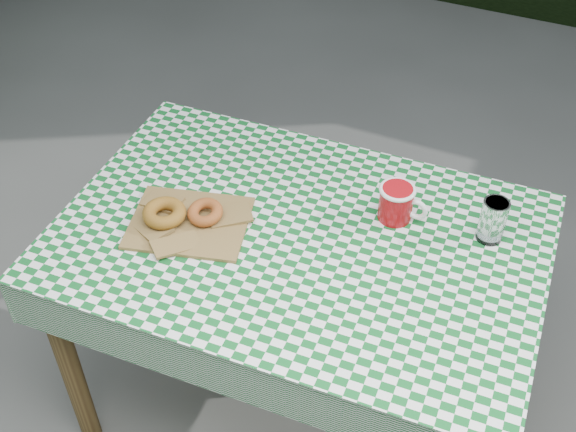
% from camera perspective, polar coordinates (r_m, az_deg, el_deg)
% --- Properties ---
extents(ground, '(60.00, 60.00, 0.00)m').
position_cam_1_polar(ground, '(2.55, 2.14, -11.97)').
color(ground, '#585752').
rests_on(ground, ground).
extents(table, '(1.27, 0.88, 0.75)m').
position_cam_1_polar(table, '(2.17, 0.73, -8.80)').
color(table, '#50361B').
rests_on(table, ground).
extents(tablecloth, '(1.29, 0.90, 0.01)m').
position_cam_1_polar(tablecloth, '(1.89, 0.83, -1.64)').
color(tablecloth, '#0D5820').
rests_on(tablecloth, table).
extents(paper_bag, '(0.36, 0.31, 0.02)m').
position_cam_1_polar(paper_bag, '(1.94, -7.72, -0.45)').
color(paper_bag, olive).
rests_on(paper_bag, tablecloth).
extents(bagel_front, '(0.15, 0.15, 0.04)m').
position_cam_1_polar(bagel_front, '(1.93, -9.64, 0.23)').
color(bagel_front, brown).
rests_on(bagel_front, paper_bag).
extents(bagel_back, '(0.11, 0.11, 0.03)m').
position_cam_1_polar(bagel_back, '(1.92, -6.49, 0.29)').
color(bagel_back, '#9E4620').
rests_on(bagel_back, paper_bag).
extents(coffee_mug, '(0.19, 0.19, 0.10)m').
position_cam_1_polar(coffee_mug, '(1.93, 8.42, 1.02)').
color(coffee_mug, '#9A090F').
rests_on(coffee_mug, tablecloth).
extents(drinking_glass, '(0.07, 0.07, 0.12)m').
position_cam_1_polar(drinking_glass, '(1.92, 15.68, -0.33)').
color(drinking_glass, white).
rests_on(drinking_glass, tablecloth).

